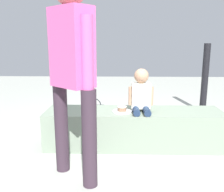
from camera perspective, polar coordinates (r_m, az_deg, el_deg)
ground_plane at (r=3.00m, az=4.89°, el=-11.19°), size 12.00×12.00×0.00m
concrete_ledge at (r=2.92m, az=4.96°, el=-7.37°), size 2.02×0.51×0.42m
child_seated at (r=2.78m, az=6.71°, el=0.69°), size 0.28×0.32×0.48m
adult_standing at (r=2.06m, az=-9.17°, el=7.99°), size 0.41×0.39×1.73m
cake_plate at (r=2.79m, az=2.34°, el=-3.26°), size 0.22×0.22×0.07m
gift_bag at (r=3.41m, az=-2.69°, el=-5.56°), size 0.19×0.12×0.33m
railing_post at (r=4.51m, az=20.48°, el=1.99°), size 0.36×0.36×1.18m
water_bottle_near_gift at (r=3.69m, az=-2.60°, el=-5.22°), size 0.07×0.07×0.18m
party_cup_red at (r=3.64m, az=-9.85°, el=-6.25°), size 0.09×0.09×0.09m
cake_box_white at (r=4.14m, az=8.71°, el=-3.86°), size 0.36×0.37×0.10m
handbag_black_leather at (r=3.93m, az=-4.25°, el=-3.63°), size 0.33×0.13×0.34m
handbag_brown_canvas at (r=3.58m, az=16.40°, el=-5.61°), size 0.28×0.11×0.33m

